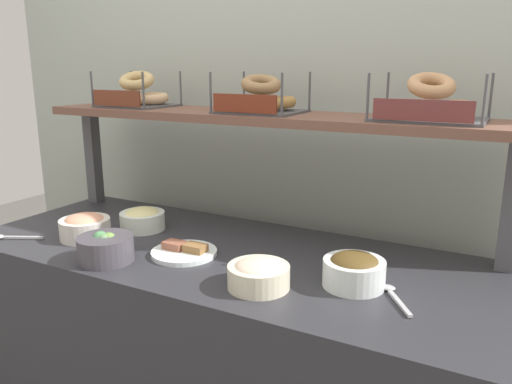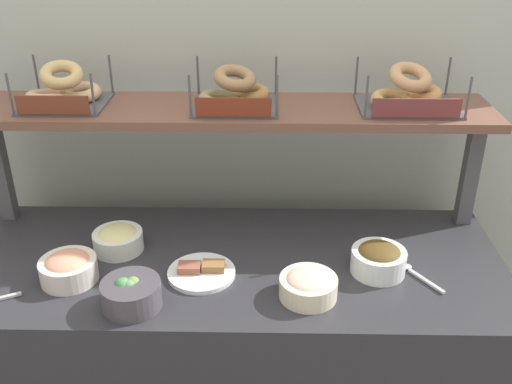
# 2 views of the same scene
# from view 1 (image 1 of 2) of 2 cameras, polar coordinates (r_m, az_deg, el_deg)

# --- Properties ---
(back_wall) EXTENTS (2.97, 0.06, 2.40)m
(back_wall) POSITION_cam_1_polar(r_m,az_deg,el_deg) (2.05, 4.03, 7.39)
(back_wall) COLOR #AAB3A9
(back_wall) RESTS_ON ground_plane
(deli_counter) EXTENTS (1.77, 0.70, 0.85)m
(deli_counter) POSITION_cam_1_polar(r_m,az_deg,el_deg) (1.86, -3.82, -19.07)
(deli_counter) COLOR #2D2D33
(deli_counter) RESTS_ON ground_plane
(shelf_riser_left) EXTENTS (0.05, 0.05, 0.40)m
(shelf_riser_left) POSITION_cam_1_polar(r_m,az_deg,el_deg) (2.32, -18.01, 3.79)
(shelf_riser_left) COLOR #4C4C51
(shelf_riser_left) RESTS_ON deli_counter
(shelf_riser_right) EXTENTS (0.05, 0.05, 0.40)m
(shelf_riser_right) POSITION_cam_1_polar(r_m,az_deg,el_deg) (1.63, 27.03, -1.32)
(shelf_riser_right) COLOR #4C4C51
(shelf_riser_right) RESTS_ON deli_counter
(upper_shelf) EXTENTS (1.73, 0.32, 0.03)m
(upper_shelf) POSITION_cam_1_polar(r_m,az_deg,el_deg) (1.79, 0.35, 8.54)
(upper_shelf) COLOR brown
(upper_shelf) RESTS_ON shelf_riser_left
(bowl_lox_spread) EXTENTS (0.17, 0.17, 0.09)m
(bowl_lox_spread) POSITION_cam_1_polar(r_m,az_deg,el_deg) (1.86, -18.87, -3.70)
(bowl_lox_spread) COLOR silver
(bowl_lox_spread) RESTS_ON deli_counter
(bowl_egg_salad) EXTENTS (0.16, 0.16, 0.08)m
(bowl_egg_salad) POSITION_cam_1_polar(r_m,az_deg,el_deg) (1.90, -12.79, -2.98)
(bowl_egg_salad) COLOR white
(bowl_egg_salad) RESTS_ON deli_counter
(bowl_chocolate_spread) EXTENTS (0.17, 0.17, 0.10)m
(bowl_chocolate_spread) POSITION_cam_1_polar(r_m,az_deg,el_deg) (1.42, 11.08, -8.69)
(bowl_chocolate_spread) COLOR white
(bowl_chocolate_spread) RESTS_ON deli_counter
(bowl_veggie_mix) EXTENTS (0.17, 0.17, 0.09)m
(bowl_veggie_mix) POSITION_cam_1_polar(r_m,az_deg,el_deg) (1.63, -16.74, -6.09)
(bowl_veggie_mix) COLOR #49454D
(bowl_veggie_mix) RESTS_ON deli_counter
(bowl_potato_salad) EXTENTS (0.17, 0.17, 0.08)m
(bowl_potato_salad) POSITION_cam_1_polar(r_m,az_deg,el_deg) (1.38, 0.30, -9.28)
(bowl_potato_salad) COLOR beige
(bowl_potato_salad) RESTS_ON deli_counter
(serving_plate_white) EXTENTS (0.21, 0.21, 0.04)m
(serving_plate_white) POSITION_cam_1_polar(r_m,az_deg,el_deg) (1.64, -8.16, -6.71)
(serving_plate_white) COLOR white
(serving_plate_white) RESTS_ON deli_counter
(serving_spoon_near_plate) EXTENTS (0.17, 0.09, 0.01)m
(serving_spoon_near_plate) POSITION_cam_1_polar(r_m,az_deg,el_deg) (1.97, -26.20, -4.61)
(serving_spoon_near_plate) COLOR #B7B7BC
(serving_spoon_near_plate) RESTS_ON deli_counter
(serving_spoon_by_edge) EXTENTS (0.12, 0.15, 0.01)m
(serving_spoon_by_edge) POSITION_cam_1_polar(r_m,az_deg,el_deg) (1.39, 15.27, -11.15)
(serving_spoon_by_edge) COLOR #B7B7BC
(serving_spoon_by_edge) RESTS_ON deli_counter
(bagel_basket_plain) EXTENTS (0.27, 0.24, 0.15)m
(bagel_basket_plain) POSITION_cam_1_polar(r_m,az_deg,el_deg) (2.11, -13.41, 10.71)
(bagel_basket_plain) COLOR #4C4C51
(bagel_basket_plain) RESTS_ON upper_shelf
(bagel_basket_everything) EXTENTS (0.28, 0.25, 0.14)m
(bagel_basket_everything) POSITION_cam_1_polar(r_m,az_deg,el_deg) (1.78, 0.49, 10.46)
(bagel_basket_everything) COLOR #4C4C51
(bagel_basket_everything) RESTS_ON upper_shelf
(bagel_basket_sesame) EXTENTS (0.32, 0.26, 0.15)m
(bagel_basket_sesame) POSITION_cam_1_polar(r_m,az_deg,el_deg) (1.60, 19.06, 9.32)
(bagel_basket_sesame) COLOR #4C4C51
(bagel_basket_sesame) RESTS_ON upper_shelf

